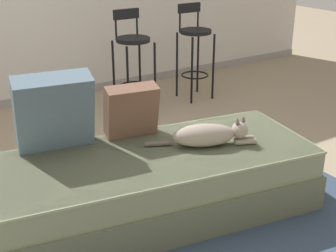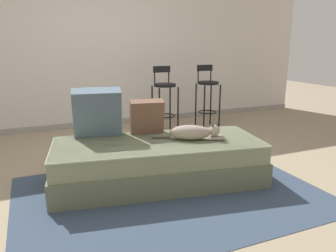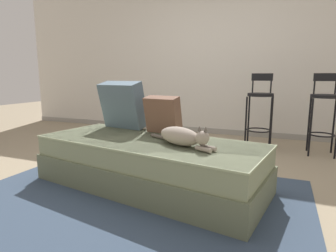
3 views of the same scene
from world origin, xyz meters
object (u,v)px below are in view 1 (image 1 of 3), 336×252
(couch, at_px, (157,182))
(bar_stool_near_window, at_px, (133,54))
(cat, at_px, (208,135))
(bar_stool_by_doorway, at_px, (195,44))
(throw_pillow_middle, at_px, (132,110))
(throw_pillow_corner, at_px, (54,111))

(couch, xyz_separation_m, bar_stool_near_window, (0.81, 1.79, 0.38))
(cat, bearing_deg, bar_stool_by_doorway, 56.66)
(throw_pillow_middle, height_order, bar_stool_near_window, bar_stool_near_window)
(throw_pillow_middle, xyz_separation_m, bar_stool_by_doorway, (1.58, 1.46, -0.01))
(couch, height_order, cat, cat)
(cat, relative_size, bar_stool_by_doorway, 0.67)
(throw_pillow_corner, distance_m, bar_stool_by_doorway, 2.50)
(couch, xyz_separation_m, bar_stool_by_doorway, (1.58, 1.79, 0.39))
(couch, distance_m, cat, 0.46)
(throw_pillow_corner, height_order, cat, throw_pillow_corner)
(cat, distance_m, bar_stool_near_window, 1.93)
(cat, height_order, bar_stool_by_doorway, bar_stool_by_doorway)
(couch, distance_m, bar_stool_by_doorway, 2.42)
(throw_pillow_middle, distance_m, bar_stool_by_doorway, 2.15)
(cat, height_order, bar_stool_near_window, bar_stool_near_window)
(throw_pillow_corner, distance_m, cat, 1.01)
(couch, relative_size, cat, 3.18)
(cat, distance_m, bar_stool_by_doorway, 2.24)
(bar_stool_by_doorway, bearing_deg, throw_pillow_corner, -146.66)
(couch, relative_size, bar_stool_near_window, 2.11)
(bar_stool_near_window, bearing_deg, cat, -103.84)
(couch, height_order, bar_stool_near_window, bar_stool_near_window)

